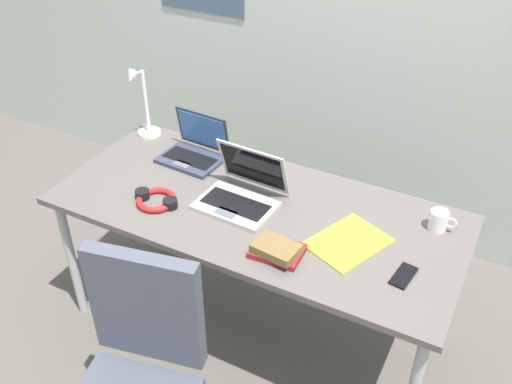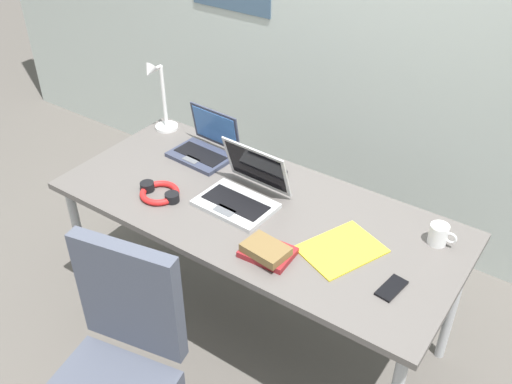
{
  "view_description": "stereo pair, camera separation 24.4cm",
  "coord_description": "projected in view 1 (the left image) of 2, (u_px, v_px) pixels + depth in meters",
  "views": [
    {
      "loc": [
        0.93,
        -1.77,
        2.23
      ],
      "look_at": [
        0.0,
        0.0,
        0.82
      ],
      "focal_mm": 40.06,
      "sensor_mm": 36.0,
      "label": 1
    },
    {
      "loc": [
        1.14,
        -1.64,
        2.23
      ],
      "look_at": [
        0.0,
        0.0,
        0.82
      ],
      "focal_mm": 40.06,
      "sensor_mm": 36.0,
      "label": 2
    }
  ],
  "objects": [
    {
      "name": "ground_plane",
      "position": [
        256.0,
        323.0,
        2.92
      ],
      "size": [
        12.0,
        12.0,
        0.0
      ],
      "primitive_type": "plane",
      "color": "#56514C"
    },
    {
      "name": "wall_back",
      "position": [
        354.0,
        9.0,
        2.97
      ],
      "size": [
        6.0,
        0.13,
        2.6
      ],
      "color": "#B2BCB7",
      "rests_on": "ground_plane"
    },
    {
      "name": "desk",
      "position": [
        256.0,
        217.0,
        2.53
      ],
      "size": [
        1.8,
        0.8,
        0.74
      ],
      "color": "#595451",
      "rests_on": "ground_plane"
    },
    {
      "name": "desk_lamp",
      "position": [
        142.0,
        103.0,
        2.88
      ],
      "size": [
        0.12,
        0.18,
        0.4
      ],
      "color": "white",
      "rests_on": "desk"
    },
    {
      "name": "laptop_mid_desk",
      "position": [
        194.0,
        150.0,
        2.8
      ],
      "size": [
        0.31,
        0.26,
        0.22
      ],
      "color": "#33384C",
      "rests_on": "desk"
    },
    {
      "name": "laptop_near_mouse",
      "position": [
        241.0,
        193.0,
        2.49
      ],
      "size": [
        0.35,
        0.32,
        0.24
      ],
      "color": "#B7BABC",
      "rests_on": "desk"
    },
    {
      "name": "computer_mouse",
      "position": [
        273.0,
        173.0,
        2.69
      ],
      "size": [
        0.08,
        0.11,
        0.03
      ],
      "primitive_type": "ellipsoid",
      "rotation": [
        0.0,
        0.0,
        -0.29
      ],
      "color": "black",
      "rests_on": "desk"
    },
    {
      "name": "cell_phone",
      "position": [
        404.0,
        276.0,
        2.13
      ],
      "size": [
        0.08,
        0.14,
        0.01
      ],
      "primitive_type": "cube",
      "rotation": [
        0.0,
        0.0,
        -0.13
      ],
      "color": "black",
      "rests_on": "desk"
    },
    {
      "name": "headphones",
      "position": [
        156.0,
        200.0,
        2.51
      ],
      "size": [
        0.21,
        0.18,
        0.04
      ],
      "color": "red",
      "rests_on": "desk"
    },
    {
      "name": "book_stack",
      "position": [
        277.0,
        250.0,
        2.22
      ],
      "size": [
        0.2,
        0.17,
        0.06
      ],
      "color": "maroon",
      "rests_on": "desk"
    },
    {
      "name": "paper_folder_front_left",
      "position": [
        348.0,
        242.0,
        2.29
      ],
      "size": [
        0.33,
        0.37,
        0.01
      ],
      "primitive_type": "cube",
      "rotation": [
        0.0,
        0.0,
        -0.39
      ],
      "color": "gold",
      "rests_on": "desk"
    },
    {
      "name": "coffee_mug",
      "position": [
        439.0,
        220.0,
        2.34
      ],
      "size": [
        0.11,
        0.08,
        0.09
      ],
      "color": "white",
      "rests_on": "desk"
    }
  ]
}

